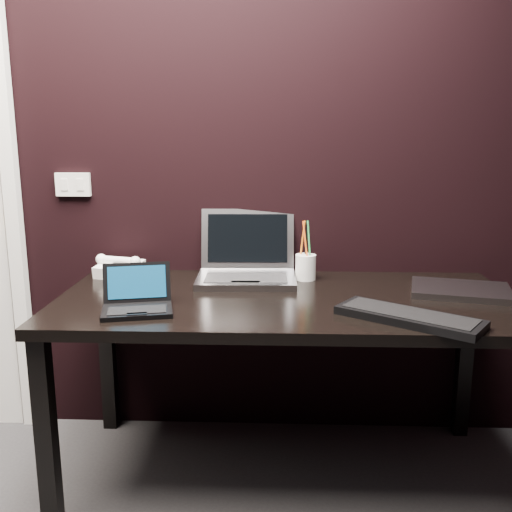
{
  "coord_description": "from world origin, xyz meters",
  "views": [
    {
      "loc": [
        0.27,
        -0.65,
        1.34
      ],
      "look_at": [
        0.19,
        1.35,
        0.91
      ],
      "focal_mm": 40.0,
      "sensor_mm": 36.0,
      "label": 1
    }
  ],
  "objects_px": {
    "desk": "(285,316)",
    "desk_phone": "(119,268)",
    "pen_cup": "(306,266)",
    "mobile_phone": "(124,281)",
    "netbook": "(137,302)",
    "ext_keyboard": "(409,317)",
    "silver_laptop": "(247,267)",
    "closed_laptop": "(461,290)"
  },
  "relations": [
    {
      "from": "desk",
      "to": "desk_phone",
      "type": "height_order",
      "value": "desk_phone"
    },
    {
      "from": "desk_phone",
      "to": "pen_cup",
      "type": "xyz_separation_m",
      "value": [
        0.79,
        -0.02,
        0.02
      ]
    },
    {
      "from": "mobile_phone",
      "to": "desk",
      "type": "bearing_deg",
      "value": -6.41
    },
    {
      "from": "desk",
      "to": "mobile_phone",
      "type": "xyz_separation_m",
      "value": [
        -0.63,
        0.07,
        0.11
      ]
    },
    {
      "from": "netbook",
      "to": "mobile_phone",
      "type": "relative_size",
      "value": 2.83
    },
    {
      "from": "desk",
      "to": "ext_keyboard",
      "type": "xyz_separation_m",
      "value": [
        0.4,
        -0.27,
        0.09
      ]
    },
    {
      "from": "silver_laptop",
      "to": "desk",
      "type": "bearing_deg",
      "value": -56.68
    },
    {
      "from": "mobile_phone",
      "to": "desk_phone",
      "type": "bearing_deg",
      "value": 110.34
    },
    {
      "from": "ext_keyboard",
      "to": "desk_phone",
      "type": "height_order",
      "value": "desk_phone"
    },
    {
      "from": "closed_laptop",
      "to": "desk_phone",
      "type": "height_order",
      "value": "desk_phone"
    },
    {
      "from": "desk",
      "to": "mobile_phone",
      "type": "relative_size",
      "value": 17.58
    },
    {
      "from": "silver_laptop",
      "to": "mobile_phone",
      "type": "height_order",
      "value": "silver_laptop"
    },
    {
      "from": "netbook",
      "to": "ext_keyboard",
      "type": "bearing_deg",
      "value": -4.67
    },
    {
      "from": "netbook",
      "to": "desk_phone",
      "type": "distance_m",
      "value": 0.5
    },
    {
      "from": "desk",
      "to": "silver_laptop",
      "type": "xyz_separation_m",
      "value": [
        -0.16,
        0.24,
        0.13
      ]
    },
    {
      "from": "silver_laptop",
      "to": "mobile_phone",
      "type": "relative_size",
      "value": 4.22
    },
    {
      "from": "netbook",
      "to": "closed_laptop",
      "type": "xyz_separation_m",
      "value": [
        1.18,
        0.26,
        -0.02
      ]
    },
    {
      "from": "ext_keyboard",
      "to": "pen_cup",
      "type": "distance_m",
      "value": 0.61
    },
    {
      "from": "desk",
      "to": "netbook",
      "type": "relative_size",
      "value": 6.2
    },
    {
      "from": "netbook",
      "to": "closed_laptop",
      "type": "relative_size",
      "value": 0.67
    },
    {
      "from": "silver_laptop",
      "to": "pen_cup",
      "type": "bearing_deg",
      "value": 3.37
    },
    {
      "from": "desk",
      "to": "netbook",
      "type": "distance_m",
      "value": 0.56
    },
    {
      "from": "mobile_phone",
      "to": "closed_laptop",
      "type": "bearing_deg",
      "value": -0.08
    },
    {
      "from": "pen_cup",
      "to": "desk_phone",
      "type": "bearing_deg",
      "value": 178.81
    },
    {
      "from": "desk",
      "to": "closed_laptop",
      "type": "relative_size",
      "value": 4.14
    },
    {
      "from": "netbook",
      "to": "pen_cup",
      "type": "xyz_separation_m",
      "value": [
        0.6,
        0.45,
        0.03
      ]
    },
    {
      "from": "netbook",
      "to": "closed_laptop",
      "type": "bearing_deg",
      "value": 12.51
    },
    {
      "from": "netbook",
      "to": "pen_cup",
      "type": "distance_m",
      "value": 0.75
    },
    {
      "from": "netbook",
      "to": "pen_cup",
      "type": "height_order",
      "value": "pen_cup"
    },
    {
      "from": "silver_laptop",
      "to": "pen_cup",
      "type": "relative_size",
      "value": 1.65
    },
    {
      "from": "silver_laptop",
      "to": "ext_keyboard",
      "type": "bearing_deg",
      "value": -42.48
    },
    {
      "from": "closed_laptop",
      "to": "pen_cup",
      "type": "height_order",
      "value": "pen_cup"
    },
    {
      "from": "closed_laptop",
      "to": "pen_cup",
      "type": "distance_m",
      "value": 0.61
    },
    {
      "from": "desk",
      "to": "pen_cup",
      "type": "relative_size",
      "value": 6.86
    },
    {
      "from": "desk",
      "to": "mobile_phone",
      "type": "height_order",
      "value": "mobile_phone"
    },
    {
      "from": "closed_laptop",
      "to": "pen_cup",
      "type": "xyz_separation_m",
      "value": [
        -0.58,
        0.19,
        0.05
      ]
    },
    {
      "from": "silver_laptop",
      "to": "closed_laptop",
      "type": "height_order",
      "value": "silver_laptop"
    },
    {
      "from": "desk",
      "to": "silver_laptop",
      "type": "height_order",
      "value": "silver_laptop"
    },
    {
      "from": "silver_laptop",
      "to": "desk_phone",
      "type": "bearing_deg",
      "value": 176.76
    },
    {
      "from": "ext_keyboard",
      "to": "silver_laptop",
      "type": "bearing_deg",
      "value": 137.52
    },
    {
      "from": "desk",
      "to": "ext_keyboard",
      "type": "relative_size",
      "value": 3.57
    },
    {
      "from": "netbook",
      "to": "desk_phone",
      "type": "xyz_separation_m",
      "value": [
        -0.19,
        0.47,
        0.01
      ]
    }
  ]
}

